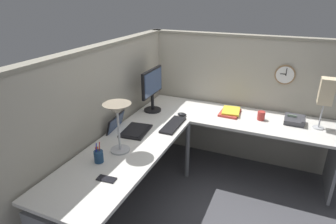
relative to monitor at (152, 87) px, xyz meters
name	(u,v)px	position (x,y,z in m)	size (l,w,h in m)	color
ground_plane	(195,187)	(-0.25, -0.64, -1.02)	(6.80, 6.80, 0.00)	#47474C
cubicle_wall_back	(106,123)	(-0.62, 0.23, -0.23)	(2.57, 0.12, 1.58)	#A8A393
cubicle_wall_right	(240,99)	(0.62, -0.90, -0.23)	(0.12, 2.37, 1.58)	#A8A393
desk	(198,145)	(-0.40, -0.69, -0.39)	(2.35, 2.15, 0.73)	silver
monitor	(152,87)	(0.00, 0.00, 0.00)	(0.46, 0.20, 0.50)	black
laptop	(127,128)	(-0.57, 0.01, -0.27)	(0.38, 0.42, 0.22)	black
keyboard	(173,125)	(-0.29, -0.38, -0.28)	(0.43, 0.14, 0.02)	black
computer_mouse	(182,114)	(0.00, -0.37, -0.28)	(0.06, 0.10, 0.03)	black
desk_lamp_dome	(117,113)	(-0.94, -0.14, 0.07)	(0.24, 0.24, 0.44)	#B7BABF
pen_cup	(99,156)	(-1.16, -0.08, -0.24)	(0.08, 0.08, 0.18)	navy
cell_phone	(106,179)	(-1.34, -0.27, -0.29)	(0.07, 0.14, 0.01)	black
office_phone	(295,120)	(0.28, -1.55, -0.26)	(0.19, 0.21, 0.11)	#38383D
book_stack	(230,112)	(0.27, -0.86, -0.27)	(0.30, 0.23, 0.04)	#BF3F38
desk_lamp_paper	(326,93)	(0.26, -1.77, 0.09)	(0.13, 0.13, 0.53)	#B7BABF
coffee_mug	(261,116)	(0.24, -1.20, -0.25)	(0.08, 0.08, 0.10)	#B2332D
wall_clock	(285,75)	(0.57, -1.37, 0.15)	(0.04, 0.22, 0.22)	olive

